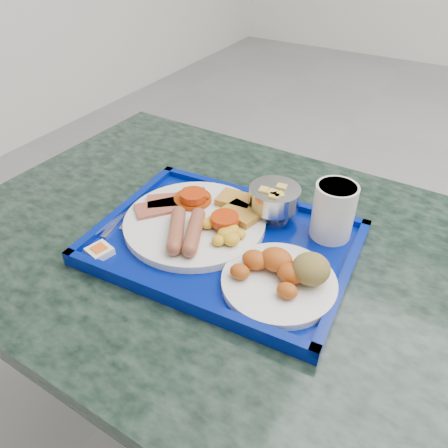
% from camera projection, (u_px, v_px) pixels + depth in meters
% --- Properties ---
extents(table, '(1.17, 0.79, 0.72)m').
position_uv_depth(table, '(241.00, 313.00, 0.92)').
color(table, gray).
rests_on(table, floor).
extents(tray, '(0.48, 0.37, 0.03)m').
position_uv_depth(tray, '(224.00, 244.00, 0.80)').
color(tray, '#021682').
rests_on(tray, table).
extents(main_plate, '(0.27, 0.27, 0.04)m').
position_uv_depth(main_plate, '(199.00, 220.00, 0.83)').
color(main_plate, white).
rests_on(main_plate, tray).
extents(bread_plate, '(0.19, 0.19, 0.06)m').
position_uv_depth(bread_plate, '(284.00, 275.00, 0.70)').
color(bread_plate, white).
rests_on(bread_plate, tray).
extents(fruit_bowl, '(0.10, 0.10, 0.07)m').
position_uv_depth(fruit_bowl, '(274.00, 198.00, 0.83)').
color(fruit_bowl, '#AFAFB2').
rests_on(fruit_bowl, tray).
extents(juice_cup, '(0.08, 0.08, 0.11)m').
position_uv_depth(juice_cup, '(334.00, 209.00, 0.78)').
color(juice_cup, white).
rests_on(juice_cup, tray).
extents(spoon, '(0.06, 0.15, 0.01)m').
position_uv_depth(spoon, '(156.00, 200.00, 0.90)').
color(spoon, '#AFAFB2').
rests_on(spoon, tray).
extents(knife, '(0.05, 0.18, 0.00)m').
position_uv_depth(knife, '(126.00, 210.00, 0.87)').
color(knife, '#AFAFB2').
rests_on(knife, tray).
extents(jam_packet, '(0.05, 0.05, 0.02)m').
position_uv_depth(jam_packet, '(100.00, 251.00, 0.77)').
color(jam_packet, white).
rests_on(jam_packet, tray).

